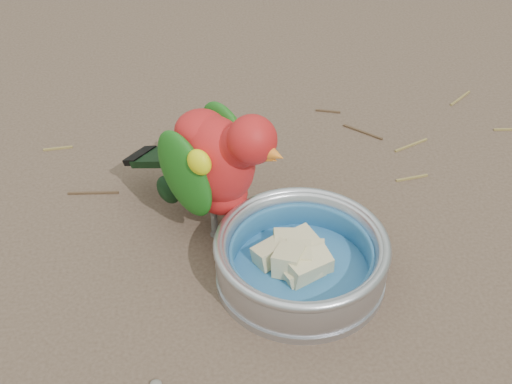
{
  "coord_description": "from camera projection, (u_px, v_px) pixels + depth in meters",
  "views": [
    {
      "loc": [
        -0.08,
        -0.57,
        0.62
      ],
      "look_at": [
        -0.01,
        0.1,
        0.08
      ],
      "focal_mm": 50.0,
      "sensor_mm": 36.0,
      "label": 1
    }
  ],
  "objects": [
    {
      "name": "ground_debris",
      "position": [
        289.0,
        251.0,
        0.89
      ],
      "size": [
        0.9,
        0.8,
        0.01
      ],
      "primitive_type": null,
      "color": "olive",
      "rests_on": "ground"
    },
    {
      "name": "food_bowl",
      "position": [
        300.0,
        274.0,
        0.85
      ],
      "size": [
        0.2,
        0.2,
        0.02
      ],
      "primitive_type": "cylinder",
      "color": "#B2B2BA",
      "rests_on": "ground"
    },
    {
      "name": "ground",
      "position": [
        272.0,
        296.0,
        0.84
      ],
      "size": [
        60.0,
        60.0,
        0.0
      ],
      "primitive_type": "plane",
      "color": "brown"
    },
    {
      "name": "fruit_wedges",
      "position": [
        301.0,
        260.0,
        0.84
      ],
      "size": [
        0.12,
        0.12,
        0.03
      ],
      "primitive_type": null,
      "color": "beige",
      "rests_on": "food_bowl"
    },
    {
      "name": "lory_parrot",
      "position": [
        216.0,
        171.0,
        0.87
      ],
      "size": [
        0.24,
        0.23,
        0.18
      ],
      "primitive_type": null,
      "rotation": [
        0.0,
        0.0,
        -2.34
      ],
      "color": "red",
      "rests_on": "ground"
    },
    {
      "name": "bowl_wall",
      "position": [
        301.0,
        256.0,
        0.83
      ],
      "size": [
        0.2,
        0.2,
        0.04
      ],
      "primitive_type": null,
      "color": "#B2B2BA",
      "rests_on": "food_bowl"
    }
  ]
}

